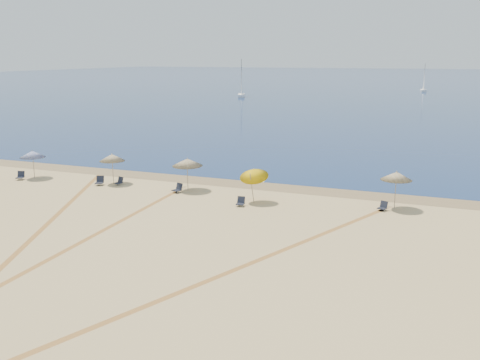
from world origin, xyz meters
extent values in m
plane|color=tan|center=(0.00, 0.00, 0.00)|extent=(160.00, 160.00, 0.00)
plane|color=#0C2151|center=(0.00, 225.00, 0.01)|extent=(500.00, 500.00, 0.00)
plane|color=olive|center=(0.00, 24.00, 0.00)|extent=(500.00, 500.00, 0.00)
cylinder|color=gray|center=(-18.39, 19.78, 1.09)|extent=(0.05, 0.05, 2.17)
cone|color=white|center=(-18.39, 19.78, 2.02)|extent=(2.08, 2.08, 0.55)
sphere|color=gray|center=(-18.39, 19.78, 2.32)|extent=(0.08, 0.08, 0.08)
cylinder|color=gray|center=(-11.05, 20.45, 1.13)|extent=(0.05, 0.05, 2.26)
cone|color=beige|center=(-11.05, 20.45, 2.11)|extent=(2.01, 2.01, 0.55)
sphere|color=gray|center=(-11.05, 20.45, 2.41)|extent=(0.08, 0.08, 0.08)
cylinder|color=gray|center=(-4.50, 20.61, 1.15)|extent=(0.05, 0.11, 2.31)
cone|color=beige|center=(-4.50, 20.64, 2.16)|extent=(2.31, 2.32, 0.61)
sphere|color=gray|center=(-4.50, 20.64, 2.46)|extent=(0.08, 0.08, 0.08)
cylinder|color=gray|center=(1.33, 18.80, 1.11)|extent=(0.05, 0.87, 2.24)
cone|color=#EAB808|center=(1.33, 19.16, 2.09)|extent=(2.01, 2.08, 1.21)
sphere|color=gray|center=(1.33, 19.16, 2.39)|extent=(0.08, 0.08, 0.08)
cylinder|color=gray|center=(10.71, 21.02, 1.20)|extent=(0.05, 0.05, 2.40)
cone|color=beige|center=(10.71, 21.02, 2.25)|extent=(2.07, 2.07, 0.55)
sphere|color=gray|center=(10.71, 21.02, 2.55)|extent=(0.08, 0.08, 0.08)
cube|color=black|center=(-19.01, 18.78, 0.19)|extent=(0.73, 0.73, 0.05)
cube|color=black|center=(-19.10, 19.04, 0.43)|extent=(0.61, 0.40, 0.51)
cylinder|color=#A5A5AD|center=(-19.22, 18.49, 0.09)|extent=(0.02, 0.02, 0.19)
cylinder|color=#A5A5AD|center=(-18.79, 18.65, 0.09)|extent=(0.02, 0.02, 0.19)
cube|color=black|center=(-11.72, 19.49, 0.19)|extent=(0.75, 0.75, 0.05)
cube|color=black|center=(-11.82, 19.77, 0.45)|extent=(0.63, 0.40, 0.53)
cylinder|color=#A5A5AD|center=(-11.94, 19.20, 0.10)|extent=(0.03, 0.03, 0.19)
cylinder|color=#A5A5AD|center=(-11.50, 19.36, 0.10)|extent=(0.03, 0.03, 0.19)
cube|color=black|center=(-10.35, 20.06, 0.17)|extent=(0.64, 0.64, 0.05)
cube|color=black|center=(-10.28, 20.31, 0.40)|extent=(0.56, 0.33, 0.47)
cylinder|color=#A5A5AD|center=(-10.55, 19.93, 0.09)|extent=(0.02, 0.02, 0.17)
cylinder|color=#A5A5AD|center=(-10.15, 19.82, 0.09)|extent=(0.02, 0.02, 0.17)
cube|color=black|center=(-4.91, 19.59, 0.19)|extent=(0.72, 0.72, 0.05)
cube|color=black|center=(-4.82, 19.85, 0.44)|extent=(0.61, 0.38, 0.51)
cylinder|color=#A5A5AD|center=(-5.13, 19.45, 0.09)|extent=(0.02, 0.02, 0.19)
cylinder|color=#A5A5AD|center=(-4.70, 19.31, 0.09)|extent=(0.02, 0.02, 0.19)
cube|color=black|center=(0.82, 17.88, 0.17)|extent=(0.57, 0.57, 0.05)
cube|color=black|center=(0.79, 18.13, 0.40)|extent=(0.54, 0.24, 0.46)
cylinder|color=#A5A5AD|center=(0.61, 17.67, 0.09)|extent=(0.02, 0.02, 0.17)
cylinder|color=#A5A5AD|center=(1.02, 17.71, 0.09)|extent=(0.02, 0.02, 0.17)
cube|color=black|center=(9.98, 20.20, 0.17)|extent=(0.66, 0.66, 0.05)
cube|color=black|center=(10.07, 20.43, 0.39)|extent=(0.54, 0.37, 0.45)
cylinder|color=#A5A5AD|center=(9.79, 20.09, 0.08)|extent=(0.02, 0.02, 0.17)
cylinder|color=#A5A5AD|center=(10.16, 19.94, 0.08)|extent=(0.02, 0.02, 0.17)
cube|color=white|center=(8.63, 146.02, 0.29)|extent=(1.92, 5.35, 0.57)
cylinder|color=gray|center=(8.63, 146.02, 4.00)|extent=(0.11, 0.11, 7.62)
cube|color=white|center=(-33.12, 109.04, 0.34)|extent=(3.53, 6.33, 0.67)
cylinder|color=gray|center=(-33.12, 109.04, 4.71)|extent=(0.13, 0.13, 8.96)
plane|color=tan|center=(-4.87, 6.49, 0.00)|extent=(28.55, 28.55, 0.00)
plane|color=tan|center=(-4.89, 7.59, 0.00)|extent=(28.55, 28.55, 0.00)
plane|color=tan|center=(4.44, 7.64, 0.00)|extent=(36.85, 36.85, 0.00)
plane|color=tan|center=(4.88, 8.65, 0.00)|extent=(36.85, 36.85, 0.00)
plane|color=tan|center=(-8.94, 10.31, 0.00)|extent=(36.49, 36.49, 0.00)
plane|color=tan|center=(-9.35, 11.33, 0.00)|extent=(36.49, 36.49, 0.00)
camera|label=1|loc=(12.89, -14.27, 10.01)|focal=39.21mm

